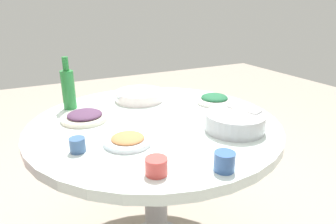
% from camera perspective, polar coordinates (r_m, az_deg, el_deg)
% --- Properties ---
extents(round_dining_table, '(1.19, 1.19, 0.76)m').
position_cam_1_polar(round_dining_table, '(1.49, -2.50, -5.28)').
color(round_dining_table, '#99999E').
rests_on(round_dining_table, ground).
extents(rice_bowl, '(0.26, 0.26, 0.09)m').
position_cam_1_polar(rice_bowl, '(1.36, 12.60, -1.77)').
color(rice_bowl, '#B2B5BA').
rests_on(rice_bowl, round_dining_table).
extents(soup_bowl, '(0.29, 0.28, 0.06)m').
position_cam_1_polar(soup_bowl, '(1.74, -5.48, 3.08)').
color(soup_bowl, white).
rests_on(soup_bowl, round_dining_table).
extents(dish_eggplant, '(0.23, 0.23, 0.05)m').
position_cam_1_polar(dish_eggplant, '(1.50, -15.57, -0.79)').
color(dish_eggplant, silver).
rests_on(dish_eggplant, round_dining_table).
extents(dish_tofu_braise, '(0.20, 0.20, 0.04)m').
position_cam_1_polar(dish_tofu_braise, '(1.22, -7.66, -5.29)').
color(dish_tofu_braise, white).
rests_on(dish_tofu_braise, round_dining_table).
extents(dish_greens, '(0.20, 0.20, 0.05)m').
position_cam_1_polar(dish_greens, '(1.71, 8.82, 2.41)').
color(dish_greens, white).
rests_on(dish_greens, round_dining_table).
extents(green_bottle, '(0.07, 0.07, 0.28)m').
position_cam_1_polar(green_bottle, '(1.66, -18.47, 4.32)').
color(green_bottle, '#268038').
rests_on(green_bottle, round_dining_table).
extents(tea_cup_near, '(0.06, 0.06, 0.06)m').
position_cam_1_polar(tea_cup_near, '(1.19, -16.87, -6.03)').
color(tea_cup_near, '#3A5C8D').
rests_on(tea_cup_near, round_dining_table).
extents(tea_cup_far, '(0.07, 0.07, 0.07)m').
position_cam_1_polar(tea_cup_far, '(1.04, 10.70, -9.26)').
color(tea_cup_far, '#355A9A').
rests_on(tea_cup_far, round_dining_table).
extents(tea_cup_side, '(0.08, 0.08, 0.06)m').
position_cam_1_polar(tea_cup_side, '(1.00, -2.22, -10.28)').
color(tea_cup_side, '#CE4440').
rests_on(tea_cup_side, round_dining_table).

